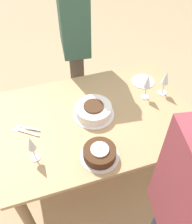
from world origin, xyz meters
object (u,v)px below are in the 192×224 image
at_px(cake_center_white, 94,110).
at_px(wine_glass_far, 148,82).
at_px(cake_front_chocolate, 100,153).
at_px(person_cutting, 189,212).
at_px(wine_glass_extra, 31,144).
at_px(wine_glass_near, 166,79).
at_px(person_watching, 73,23).

bearing_deg(cake_center_white, wine_glass_far, 6.29).
height_order(cake_front_chocolate, person_cutting, person_cutting).
xyz_separation_m(cake_front_chocolate, wine_glass_far, (0.50, 0.40, 0.11)).
height_order(cake_front_chocolate, wine_glass_far, wine_glass_far).
bearing_deg(wine_glass_extra, person_cutting, -45.38).
xyz_separation_m(wine_glass_far, wine_glass_extra, (-0.88, -0.29, -0.00)).
xyz_separation_m(cake_center_white, wine_glass_far, (0.43, 0.05, 0.11)).
bearing_deg(wine_glass_near, cake_center_white, -175.12).
height_order(cake_center_white, cake_front_chocolate, cake_center_white).
bearing_deg(wine_glass_extra, wine_glass_near, 15.69).
xyz_separation_m(person_cutting, person_watching, (-0.12, 1.58, 0.13)).
distance_m(cake_center_white, wine_glass_near, 0.59).
relative_size(cake_front_chocolate, person_watching, 0.14).
bearing_deg(wine_glass_far, cake_center_white, -173.71).
distance_m(wine_glass_far, person_watching, 0.78).
bearing_deg(wine_glass_extra, cake_center_white, 27.87).
relative_size(cake_front_chocolate, person_cutting, 0.16).
bearing_deg(wine_glass_far, wine_glass_extra, -161.94).
relative_size(person_cutting, person_watching, 0.89).
relative_size(wine_glass_far, wine_glass_extra, 1.02).
distance_m(wine_glass_far, wine_glass_extra, 0.93).
height_order(wine_glass_far, wine_glass_extra, wine_glass_far).
height_order(cake_center_white, wine_glass_far, wine_glass_far).
distance_m(cake_center_white, cake_front_chocolate, 0.36).
relative_size(cake_center_white, wine_glass_far, 1.40).
relative_size(wine_glass_near, wine_glass_extra, 0.99).
bearing_deg(cake_front_chocolate, cake_center_white, 78.37).
xyz_separation_m(wine_glass_near, wine_glass_far, (-0.15, -0.00, 0.01)).
relative_size(wine_glass_near, person_cutting, 0.13).
bearing_deg(cake_center_white, person_cutting, -78.84).
height_order(wine_glass_far, person_cutting, person_cutting).
bearing_deg(wine_glass_extra, cake_front_chocolate, -16.42).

